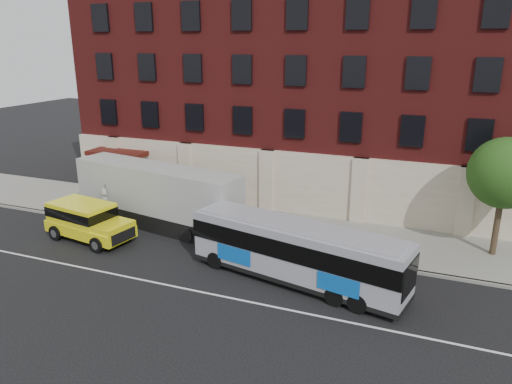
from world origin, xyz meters
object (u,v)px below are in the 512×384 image
at_px(street_tree, 505,176).
at_px(shipping_container, 157,197).
at_px(city_bus, 297,251).
at_px(yellow_suv, 86,219).
at_px(sign_pole, 106,201).

height_order(street_tree, shipping_container, street_tree).
distance_m(city_bus, yellow_suv, 12.63).
distance_m(yellow_suv, shipping_container, 4.24).
distance_m(sign_pole, city_bus, 13.56).
bearing_deg(sign_pole, city_bus, -13.26).
distance_m(sign_pole, shipping_container, 3.34).
xyz_separation_m(sign_pole, street_tree, (22.04, 3.34, 2.96)).
bearing_deg(street_tree, shipping_container, -172.08).
relative_size(sign_pole, street_tree, 0.40).
relative_size(sign_pole, yellow_suv, 0.44).
bearing_deg(city_bus, street_tree, 36.08).
height_order(city_bus, shipping_container, shipping_container).
height_order(sign_pole, city_bus, city_bus).
bearing_deg(sign_pole, street_tree, 8.61).
height_order(city_bus, yellow_suv, city_bus).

